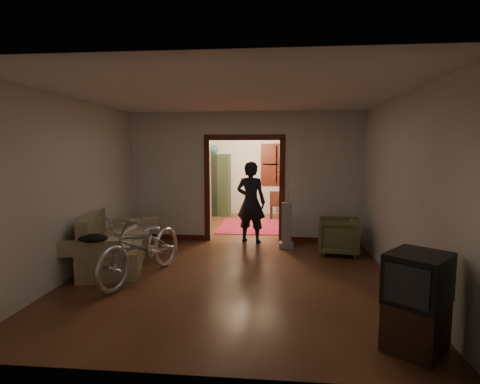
# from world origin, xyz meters

# --- Properties ---
(floor) EXTENTS (5.00, 8.50, 0.01)m
(floor) POSITION_xyz_m (0.00, 0.00, 0.00)
(floor) COLOR #3E2113
(floor) RESTS_ON ground
(ceiling) EXTENTS (5.00, 8.50, 0.01)m
(ceiling) POSITION_xyz_m (0.00, 0.00, 2.80)
(ceiling) COLOR white
(ceiling) RESTS_ON floor
(wall_back) EXTENTS (5.00, 0.02, 2.80)m
(wall_back) POSITION_xyz_m (0.00, 4.25, 1.40)
(wall_back) COLOR beige
(wall_back) RESTS_ON floor
(wall_left) EXTENTS (0.02, 8.50, 2.80)m
(wall_left) POSITION_xyz_m (-2.50, 0.00, 1.40)
(wall_left) COLOR beige
(wall_left) RESTS_ON floor
(wall_right) EXTENTS (0.02, 8.50, 2.80)m
(wall_right) POSITION_xyz_m (2.50, 0.00, 1.40)
(wall_right) COLOR beige
(wall_right) RESTS_ON floor
(partition_wall) EXTENTS (5.00, 0.14, 2.80)m
(partition_wall) POSITION_xyz_m (0.00, 0.75, 1.40)
(partition_wall) COLOR beige
(partition_wall) RESTS_ON floor
(door_casing) EXTENTS (1.74, 0.20, 2.32)m
(door_casing) POSITION_xyz_m (0.00, 0.75, 1.10)
(door_casing) COLOR #3E150E
(door_casing) RESTS_ON floor
(far_window) EXTENTS (0.98, 0.06, 1.28)m
(far_window) POSITION_xyz_m (0.70, 4.21, 1.55)
(far_window) COLOR black
(far_window) RESTS_ON wall_back
(chandelier) EXTENTS (0.24, 0.24, 0.24)m
(chandelier) POSITION_xyz_m (0.00, 2.50, 2.35)
(chandelier) COLOR #FFE0A5
(chandelier) RESTS_ON ceiling
(light_switch) EXTENTS (0.08, 0.01, 0.12)m
(light_switch) POSITION_xyz_m (1.05, 0.68, 1.25)
(light_switch) COLOR silver
(light_switch) RESTS_ON partition_wall
(sofa) EXTENTS (1.41, 2.19, 0.93)m
(sofa) POSITION_xyz_m (-2.10, -1.15, 0.46)
(sofa) COLOR #787150
(sofa) RESTS_ON floor
(rolled_paper) EXTENTS (0.09, 0.74, 0.09)m
(rolled_paper) POSITION_xyz_m (-2.00, -0.85, 0.53)
(rolled_paper) COLOR beige
(rolled_paper) RESTS_ON sofa
(jacket) EXTENTS (0.45, 0.34, 0.13)m
(jacket) POSITION_xyz_m (-2.05, -2.06, 0.68)
(jacket) COLOR black
(jacket) RESTS_ON sofa
(bicycle) EXTENTS (1.23, 2.11, 1.05)m
(bicycle) POSITION_xyz_m (-1.37, -1.83, 0.52)
(bicycle) COLOR silver
(bicycle) RESTS_ON floor
(armchair) EXTENTS (0.86, 0.84, 0.70)m
(armchair) POSITION_xyz_m (1.88, -0.12, 0.35)
(armchair) COLOR brown
(armchair) RESTS_ON floor
(tv_stand) EXTENTS (0.74, 0.75, 0.50)m
(tv_stand) POSITION_xyz_m (2.08, -3.61, 0.25)
(tv_stand) COLOR black
(tv_stand) RESTS_ON floor
(crt_tv) EXTENTS (0.76, 0.77, 0.50)m
(crt_tv) POSITION_xyz_m (2.08, -3.61, 0.74)
(crt_tv) COLOR black
(crt_tv) RESTS_ON tv_stand
(vacuum) EXTENTS (0.33, 0.29, 0.94)m
(vacuum) POSITION_xyz_m (0.90, 0.22, 0.47)
(vacuum) COLOR gray
(vacuum) RESTS_ON floor
(person) EXTENTS (0.73, 0.57, 1.76)m
(person) POSITION_xyz_m (0.15, 0.63, 0.88)
(person) COLOR black
(person) RESTS_ON floor
(oriental_rug) EXTENTS (1.58, 2.07, 0.02)m
(oriental_rug) POSITION_xyz_m (0.01, 2.33, 0.01)
(oriental_rug) COLOR maroon
(oriental_rug) RESTS_ON floor
(locker) EXTENTS (0.98, 0.61, 1.87)m
(locker) POSITION_xyz_m (-1.19, 3.91, 0.93)
(locker) COLOR black
(locker) RESTS_ON floor
(globe) EXTENTS (0.27, 0.27, 0.27)m
(globe) POSITION_xyz_m (-1.19, 3.91, 1.94)
(globe) COLOR #1E5972
(globe) RESTS_ON locker
(desk) EXTENTS (1.07, 0.70, 0.74)m
(desk) POSITION_xyz_m (1.02, 3.65, 0.37)
(desk) COLOR #321910
(desk) RESTS_ON floor
(desk_chair) EXTENTS (0.45, 0.45, 0.82)m
(desk_chair) POSITION_xyz_m (0.69, 3.43, 0.41)
(desk_chair) COLOR #321910
(desk_chair) RESTS_ON floor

